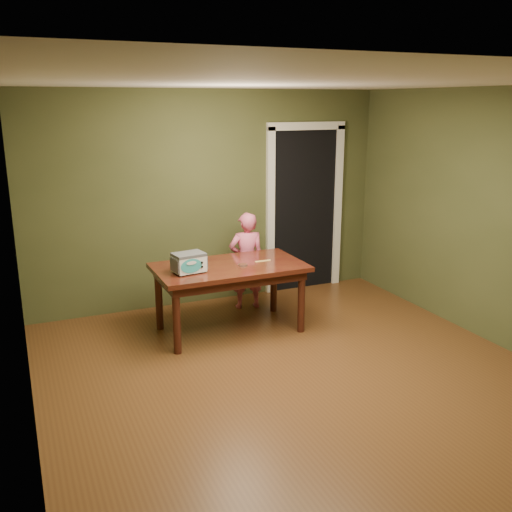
% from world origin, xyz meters
% --- Properties ---
extents(floor, '(5.00, 5.00, 0.00)m').
position_xyz_m(floor, '(0.00, 0.00, 0.00)').
color(floor, brown).
rests_on(floor, ground).
extents(room_shell, '(4.52, 5.02, 2.61)m').
position_xyz_m(room_shell, '(0.00, 0.00, 1.71)').
color(room_shell, '#474C29').
rests_on(room_shell, ground).
extents(doorway, '(1.10, 0.66, 2.25)m').
position_xyz_m(doorway, '(1.30, 2.78, 1.06)').
color(doorway, black).
rests_on(doorway, ground).
extents(dining_table, '(1.60, 0.91, 0.75)m').
position_xyz_m(dining_table, '(-0.16, 1.45, 0.65)').
color(dining_table, '#3B110D').
rests_on(dining_table, floor).
extents(toy_oven, '(0.36, 0.27, 0.21)m').
position_xyz_m(toy_oven, '(-0.64, 1.36, 0.86)').
color(toy_oven, '#4C4F54').
rests_on(toy_oven, dining_table).
extents(baking_pan, '(0.10, 0.10, 0.02)m').
position_xyz_m(baking_pan, '(-0.04, 1.36, 0.76)').
color(baking_pan, silver).
rests_on(baking_pan, dining_table).
extents(spatula, '(0.18, 0.03, 0.01)m').
position_xyz_m(spatula, '(0.23, 1.44, 0.75)').
color(spatula, '#FCD26D').
rests_on(spatula, dining_table).
extents(child, '(0.47, 0.35, 1.18)m').
position_xyz_m(child, '(0.29, 2.05, 0.59)').
color(child, '#E65E85').
rests_on(child, floor).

